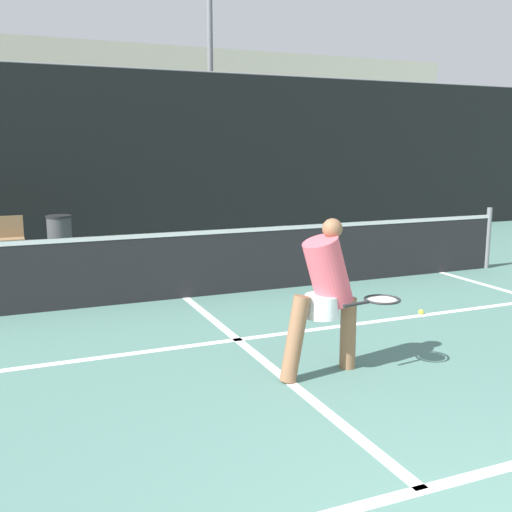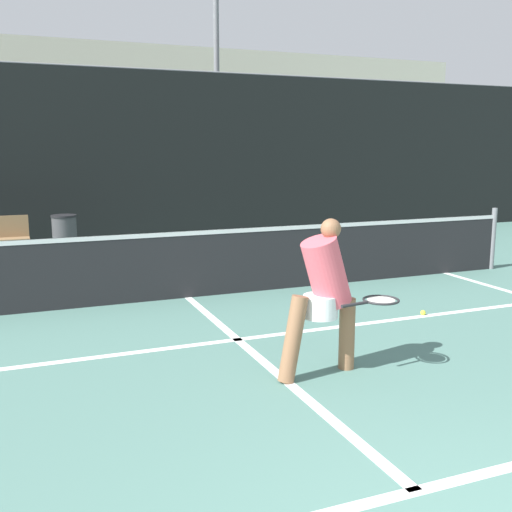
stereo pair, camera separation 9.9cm
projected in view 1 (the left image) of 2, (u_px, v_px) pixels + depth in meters
The scene contains 10 objects.
court_baseline_near at pixel (423, 490), 3.72m from camera, with size 11.00×0.10×0.01m, color white.
court_service_line at pixel (238, 340), 6.63m from camera, with size 8.25×0.10×0.01m, color white.
court_center_mark at pixel (258, 356), 6.10m from camera, with size 0.10×5.25×0.01m, color white.
net at pixel (185, 262), 8.39m from camera, with size 11.09×0.09×1.07m.
fence_back at pixel (117, 158), 12.77m from camera, with size 24.00×0.06×3.76m.
player_practicing at pixel (327, 292), 5.51m from camera, with size 1.19×0.56×1.47m.
tennis_ball_scattered_0 at pixel (421, 312), 7.63m from camera, with size 0.07×0.07×0.07m, color #D1E033.
trash_bin at pixel (60, 237), 11.32m from camera, with size 0.47×0.47×0.84m.
floodlight_mast at pixel (210, 16), 16.68m from camera, with size 1.10×0.24×9.10m.
building_far at pixel (59, 122), 24.41m from camera, with size 36.00×2.40×6.23m, color beige.
Camera 1 is at (-2.28, -1.32, 2.10)m, focal length 42.00 mm.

